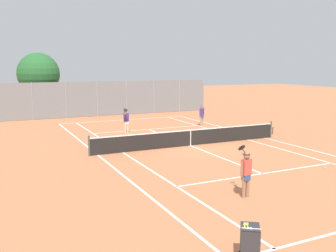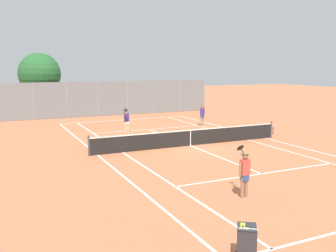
{
  "view_description": "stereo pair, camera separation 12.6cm",
  "coord_description": "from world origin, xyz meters",
  "px_view_note": "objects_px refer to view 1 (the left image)",
  "views": [
    {
      "loc": [
        -10.37,
        -18.72,
        4.55
      ],
      "look_at": [
        -0.74,
        1.5,
        1.0
      ],
      "focal_mm": 40.0,
      "sensor_mm": 36.0,
      "label": 1
    },
    {
      "loc": [
        -10.25,
        -18.77,
        4.55
      ],
      "look_at": [
        -0.74,
        1.5,
        1.0
      ],
      "focal_mm": 40.0,
      "sensor_mm": 36.0,
      "label": 2
    }
  ],
  "objects_px": {
    "tennis_net": "(191,137)",
    "loose_tennis_ball_2": "(141,154)",
    "player_near_side": "(246,172)",
    "ball_cart": "(250,239)",
    "tree_behind_left": "(38,75)",
    "player_far_right": "(202,114)",
    "player_far_left": "(126,120)",
    "loose_tennis_ball_0": "(325,168)",
    "courtside_bench": "(265,127)",
    "loose_tennis_ball_5": "(160,151)",
    "loose_tennis_ball_4": "(185,134)"
  },
  "relations": [
    {
      "from": "tennis_net",
      "to": "courtside_bench",
      "type": "distance_m",
      "value": 6.99
    },
    {
      "from": "player_far_right",
      "to": "courtside_bench",
      "type": "height_order",
      "value": "player_far_right"
    },
    {
      "from": "loose_tennis_ball_0",
      "to": "tree_behind_left",
      "type": "relative_size",
      "value": 0.01
    },
    {
      "from": "tennis_net",
      "to": "loose_tennis_ball_2",
      "type": "xyz_separation_m",
      "value": [
        -3.44,
        -0.89,
        -0.48
      ]
    },
    {
      "from": "loose_tennis_ball_0",
      "to": "ball_cart",
      "type": "bearing_deg",
      "value": -148.03
    },
    {
      "from": "ball_cart",
      "to": "loose_tennis_ball_4",
      "type": "xyz_separation_m",
      "value": [
        6.49,
        15.45,
        -0.5
      ]
    },
    {
      "from": "tennis_net",
      "to": "loose_tennis_ball_0",
      "type": "relative_size",
      "value": 181.82
    },
    {
      "from": "loose_tennis_ball_4",
      "to": "tree_behind_left",
      "type": "bearing_deg",
      "value": 116.15
    },
    {
      "from": "tennis_net",
      "to": "loose_tennis_ball_5",
      "type": "relative_size",
      "value": 181.82
    },
    {
      "from": "tennis_net",
      "to": "loose_tennis_ball_5",
      "type": "height_order",
      "value": "tennis_net"
    },
    {
      "from": "tennis_net",
      "to": "player_far_right",
      "type": "height_order",
      "value": "player_far_right"
    },
    {
      "from": "loose_tennis_ball_2",
      "to": "player_far_left",
      "type": "bearing_deg",
      "value": 77.23
    },
    {
      "from": "tennis_net",
      "to": "courtside_bench",
      "type": "height_order",
      "value": "tennis_net"
    },
    {
      "from": "loose_tennis_ball_0",
      "to": "loose_tennis_ball_4",
      "type": "xyz_separation_m",
      "value": [
        -1.68,
        10.35,
        0.0
      ]
    },
    {
      "from": "ball_cart",
      "to": "loose_tennis_ball_0",
      "type": "distance_m",
      "value": 9.65
    },
    {
      "from": "loose_tennis_ball_0",
      "to": "courtside_bench",
      "type": "height_order",
      "value": "courtside_bench"
    },
    {
      "from": "tree_behind_left",
      "to": "player_far_right",
      "type": "bearing_deg",
      "value": -50.22
    },
    {
      "from": "player_far_left",
      "to": "loose_tennis_ball_5",
      "type": "height_order",
      "value": "player_far_left"
    },
    {
      "from": "player_far_right",
      "to": "tree_behind_left",
      "type": "distance_m",
      "value": 16.76
    },
    {
      "from": "tennis_net",
      "to": "ball_cart",
      "type": "bearing_deg",
      "value": -112.74
    },
    {
      "from": "ball_cart",
      "to": "tennis_net",
      "type": "bearing_deg",
      "value": 67.26
    },
    {
      "from": "loose_tennis_ball_0",
      "to": "courtside_bench",
      "type": "xyz_separation_m",
      "value": [
        3.69,
        8.56,
        0.38
      ]
    },
    {
      "from": "loose_tennis_ball_0",
      "to": "loose_tennis_ball_5",
      "type": "relative_size",
      "value": 1.0
    },
    {
      "from": "ball_cart",
      "to": "loose_tennis_ball_4",
      "type": "height_order",
      "value": "ball_cart"
    },
    {
      "from": "tennis_net",
      "to": "player_near_side",
      "type": "height_order",
      "value": "player_near_side"
    },
    {
      "from": "player_far_right",
      "to": "loose_tennis_ball_2",
      "type": "distance_m",
      "value": 10.58
    },
    {
      "from": "player_far_left",
      "to": "tree_behind_left",
      "type": "distance_m",
      "value": 14.18
    },
    {
      "from": "loose_tennis_ball_4",
      "to": "player_near_side",
      "type": "bearing_deg",
      "value": -108.18
    },
    {
      "from": "player_far_left",
      "to": "player_far_right",
      "type": "bearing_deg",
      "value": 4.94
    },
    {
      "from": "player_near_side",
      "to": "ball_cart",
      "type": "bearing_deg",
      "value": -125.77
    },
    {
      "from": "loose_tennis_ball_0",
      "to": "loose_tennis_ball_4",
      "type": "height_order",
      "value": "same"
    },
    {
      "from": "courtside_bench",
      "to": "ball_cart",
      "type": "bearing_deg",
      "value": -130.98
    },
    {
      "from": "courtside_bench",
      "to": "loose_tennis_ball_2",
      "type": "bearing_deg",
      "value": -166.39
    },
    {
      "from": "loose_tennis_ball_5",
      "to": "loose_tennis_ball_0",
      "type": "bearing_deg",
      "value": -49.15
    },
    {
      "from": "loose_tennis_ball_0",
      "to": "player_near_side",
      "type": "bearing_deg",
      "value": -164.97
    },
    {
      "from": "tennis_net",
      "to": "loose_tennis_ball_4",
      "type": "xyz_separation_m",
      "value": [
        1.43,
        3.38,
        -0.48
      ]
    },
    {
      "from": "tennis_net",
      "to": "loose_tennis_ball_0",
      "type": "distance_m",
      "value": 7.65
    },
    {
      "from": "player_near_side",
      "to": "courtside_bench",
      "type": "height_order",
      "value": "player_near_side"
    },
    {
      "from": "player_far_right",
      "to": "tree_behind_left",
      "type": "height_order",
      "value": "tree_behind_left"
    },
    {
      "from": "courtside_bench",
      "to": "loose_tennis_ball_4",
      "type": "bearing_deg",
      "value": 161.62
    },
    {
      "from": "tennis_net",
      "to": "ball_cart",
      "type": "distance_m",
      "value": 13.08
    },
    {
      "from": "player_near_side",
      "to": "player_far_right",
      "type": "height_order",
      "value": "player_near_side"
    },
    {
      "from": "courtside_bench",
      "to": "loose_tennis_ball_5",
      "type": "bearing_deg",
      "value": -165.76
    },
    {
      "from": "courtside_bench",
      "to": "tennis_net",
      "type": "bearing_deg",
      "value": -166.84
    },
    {
      "from": "ball_cart",
      "to": "courtside_bench",
      "type": "distance_m",
      "value": 18.09
    },
    {
      "from": "loose_tennis_ball_0",
      "to": "tree_behind_left",
      "type": "xyz_separation_m",
      "value": [
        -9.28,
        25.82,
        3.73
      ]
    },
    {
      "from": "player_near_side",
      "to": "tree_behind_left",
      "type": "bearing_deg",
      "value": 97.73
    },
    {
      "from": "player_far_right",
      "to": "loose_tennis_ball_5",
      "type": "relative_size",
      "value": 24.24
    },
    {
      "from": "player_far_left",
      "to": "loose_tennis_ball_4",
      "type": "bearing_deg",
      "value": -33.3
    },
    {
      "from": "courtside_bench",
      "to": "player_far_left",
      "type": "bearing_deg",
      "value": 155.39
    }
  ]
}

